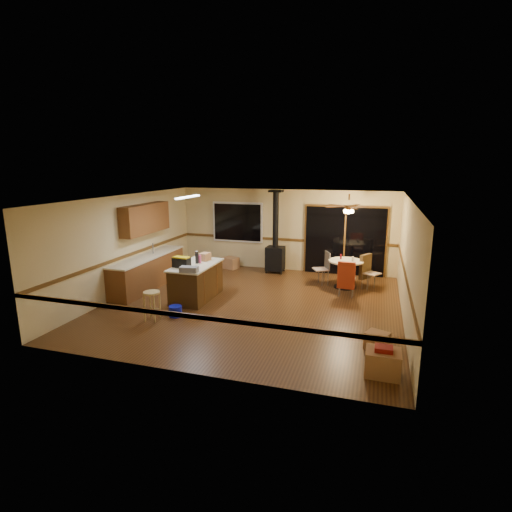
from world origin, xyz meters
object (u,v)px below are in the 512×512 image
at_px(toolbox_grey, 189,269).
at_px(chair_left, 324,264).
at_px(bar_stool, 152,306).
at_px(box_under_window, 231,263).
at_px(kitchen_island, 196,281).
at_px(wood_stove, 275,250).
at_px(dining_table, 346,269).
at_px(blue_bucket, 176,311).
at_px(toolbox_black, 181,263).
at_px(chair_near, 346,275).
at_px(box_corner_b, 377,341).
at_px(chair_right, 366,267).
at_px(box_corner_a, 383,363).

xyz_separation_m(toolbox_grey, chair_left, (2.79, 2.92, -0.38)).
height_order(bar_stool, box_under_window, bar_stool).
bearing_deg(kitchen_island, bar_stool, -100.32).
distance_m(wood_stove, dining_table, 2.48).
distance_m(bar_stool, chair_left, 5.03).
bearing_deg(blue_bucket, dining_table, 43.84).
bearing_deg(dining_table, blue_bucket, -136.16).
xyz_separation_m(toolbox_black, chair_near, (3.86, 1.53, -0.42)).
distance_m(box_under_window, box_corner_b, 6.69).
bearing_deg(toolbox_black, chair_right, 30.65).
distance_m(wood_stove, chair_left, 1.87).
xyz_separation_m(blue_bucket, box_corner_b, (4.38, -0.37, 0.04)).
distance_m(dining_table, chair_left, 0.63).
distance_m(blue_bucket, chair_left, 4.55).
bearing_deg(chair_left, toolbox_black, -141.08).
bearing_deg(chair_right, box_corner_b, -84.82).
xyz_separation_m(blue_bucket, chair_left, (2.88, 3.49, 0.47)).
relative_size(wood_stove, blue_bucket, 8.56).
bearing_deg(chair_right, bar_stool, -139.01).
xyz_separation_m(toolbox_black, box_corner_a, (4.76, -2.26, -0.80)).
bearing_deg(bar_stool, chair_near, 35.33).
height_order(box_under_window, box_corner_b, box_under_window).
bearing_deg(box_under_window, bar_stool, -90.82).
bearing_deg(blue_bucket, toolbox_grey, 81.38).
xyz_separation_m(wood_stove, dining_table, (2.26, -1.00, -0.20)).
xyz_separation_m(bar_stool, chair_near, (3.95, 2.80, 0.27)).
bearing_deg(blue_bucket, chair_near, 34.59).
distance_m(toolbox_grey, toolbox_black, 0.52).
relative_size(wood_stove, chair_right, 3.60).
bearing_deg(bar_stool, box_corner_a, -11.56).
xyz_separation_m(toolbox_grey, box_corner_b, (4.29, -0.95, -0.80)).
xyz_separation_m(bar_stool, chair_left, (3.26, 3.83, 0.26)).
bearing_deg(box_under_window, toolbox_black, -89.66).
bearing_deg(chair_right, chair_near, -113.89).
xyz_separation_m(chair_left, box_corner_a, (1.59, -4.82, -0.38)).
height_order(toolbox_black, box_corner_a, toolbox_black).
bearing_deg(box_under_window, wood_stove, -1.87).
distance_m(toolbox_black, blue_bucket, 1.32).
relative_size(toolbox_grey, chair_right, 0.59).
bearing_deg(chair_right, wood_stove, 163.09).
bearing_deg(box_corner_a, blue_bucket, 163.44).
bearing_deg(toolbox_grey, toolbox_black, 136.59).
bearing_deg(box_under_window, chair_near, -26.47).
bearing_deg(toolbox_grey, chair_left, 46.26).
distance_m(kitchen_island, wood_stove, 3.33).
distance_m(bar_stool, chair_right, 5.84).
relative_size(kitchen_island, toolbox_grey, 4.04).
distance_m(wood_stove, box_under_window, 1.62).
xyz_separation_m(dining_table, chair_right, (0.54, 0.15, 0.06)).
height_order(toolbox_black, box_corner_b, toolbox_black).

